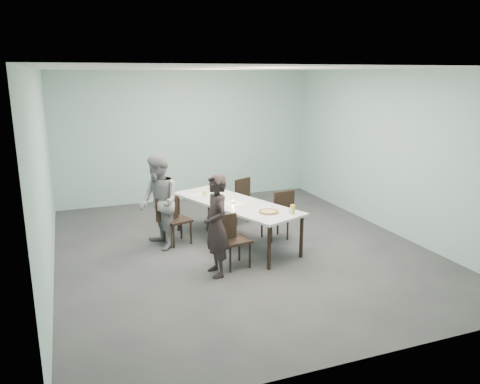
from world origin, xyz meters
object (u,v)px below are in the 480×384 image
object	(u,v)px
pizza	(269,212)
tealight	(233,202)
side_plate	(265,208)
chair_far_left	(173,217)
amber_tumbler	(204,193)
diner_near	(216,226)
chair_far_right	(239,197)
diner_far	(159,202)
chair_near_left	(230,237)
chair_near_right	(279,211)
water_tumbler	(291,211)
beer_glass	(293,209)
table	(235,205)

from	to	relation	value
pizza	tealight	distance (m)	0.83
side_plate	tealight	bearing A→B (deg)	130.69
tealight	chair_far_left	bearing A→B (deg)	159.81
tealight	amber_tumbler	distance (m)	0.76
diner_near	amber_tumbler	distance (m)	1.84
chair_far_right	diner_far	distance (m)	2.05
chair_far_right	chair_near_left	bearing A→B (deg)	40.95
chair_near_left	chair_far_left	size ratio (longest dim) A/B	1.00
amber_tumbler	pizza	bearing A→B (deg)	-65.82
pizza	chair_near_right	bearing A→B (deg)	54.50
diner_far	chair_far_right	bearing A→B (deg)	107.09
water_tumbler	amber_tumbler	size ratio (longest dim) A/B	1.12
diner_far	beer_glass	size ratio (longest dim) A/B	10.79
chair_near_right	pizza	distance (m)	0.98
chair_near_right	amber_tumbler	distance (m)	1.40
chair_far_left	water_tumbler	distance (m)	2.10
diner_near	diner_far	distance (m)	1.52
chair_near_right	chair_far_right	xyz separation A→B (m)	(-0.32, 1.21, 0.00)
chair_far_left	chair_near_left	bearing A→B (deg)	-81.38
chair_far_left	tealight	xyz separation A→B (m)	(0.98, -0.36, 0.27)
diner_far	chair_near_right	bearing A→B (deg)	72.24
diner_near	tealight	world-z (taller)	diner_near
chair_near_left	diner_near	size ratio (longest dim) A/B	0.57
side_plate	chair_far_right	bearing A→B (deg)	84.45
chair_near_left	tealight	bearing A→B (deg)	59.69
chair_near_right	diner_near	world-z (taller)	diner_near
diner_near	side_plate	xyz separation A→B (m)	(1.07, 0.65, -0.01)
chair_near_right	water_tumbler	size ratio (longest dim) A/B	9.67
chair_near_right	chair_far_right	size ratio (longest dim) A/B	1.00
chair_far_left	chair_far_right	xyz separation A→B (m)	(1.55, 0.86, 0.00)
water_tumbler	tealight	xyz separation A→B (m)	(-0.65, 0.92, -0.02)
pizza	chair_near_left	bearing A→B (deg)	-165.21
chair_far_left	diner_far	distance (m)	0.40
side_plate	beer_glass	bearing A→B (deg)	-59.90
table	chair_near_left	xyz separation A→B (m)	(-0.44, -0.99, -0.19)
diner_near	side_plate	world-z (taller)	diner_near
chair_far_right	beer_glass	world-z (taller)	beer_glass
table	tealight	size ratio (longest dim) A/B	49.11
table	tealight	bearing A→B (deg)	-140.27
diner_far	pizza	world-z (taller)	diner_far
chair_far_left	chair_far_right	size ratio (longest dim) A/B	1.00
chair_near_left	pizza	size ratio (longest dim) A/B	2.56
pizza	side_plate	xyz separation A→B (m)	(0.06, 0.29, -0.01)
beer_glass	tealight	distance (m)	1.15
side_plate	water_tumbler	distance (m)	0.52
diner_far	amber_tumbler	xyz separation A→B (m)	(0.92, 0.40, -0.02)
chair_near_left	water_tumbler	xyz separation A→B (m)	(1.04, 0.02, 0.29)
chair_near_left	side_plate	bearing A→B (deg)	23.19
chair_near_left	diner_near	world-z (taller)	diner_near
beer_glass	water_tumbler	distance (m)	0.04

